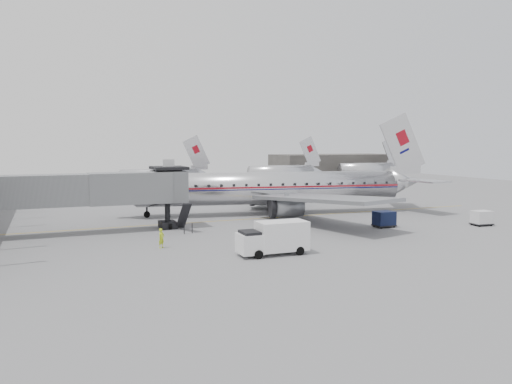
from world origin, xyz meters
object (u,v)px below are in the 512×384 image
(service_van, at_px, (274,237))
(ramp_worker, at_px, (161,238))
(baggage_cart_white, at_px, (482,218))
(baggage_cart_navy, at_px, (384,219))
(airliner, at_px, (277,188))

(service_van, distance_m, ramp_worker, 9.65)
(baggage_cart_white, bearing_deg, baggage_cart_navy, 167.86)
(service_van, height_order, ramp_worker, service_van)
(baggage_cart_navy, relative_size, ramp_worker, 1.29)
(service_van, xyz_separation_m, baggage_cart_navy, (16.06, 7.24, -0.48))
(baggage_cart_navy, distance_m, baggage_cart_white, 10.74)
(service_van, bearing_deg, baggage_cart_navy, 25.34)
(airliner, relative_size, service_van, 7.16)
(service_van, xyz_separation_m, baggage_cart_white, (26.33, 4.10, -0.53))
(airliner, relative_size, baggage_cart_navy, 18.81)
(airliner, distance_m, baggage_cart_white, 23.44)
(ramp_worker, bearing_deg, baggage_cart_white, -40.23)
(airliner, bearing_deg, ramp_worker, -129.30)
(airliner, xyz_separation_m, baggage_cart_white, (16.33, -16.65, -2.37))
(airliner, height_order, baggage_cart_navy, airliner)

